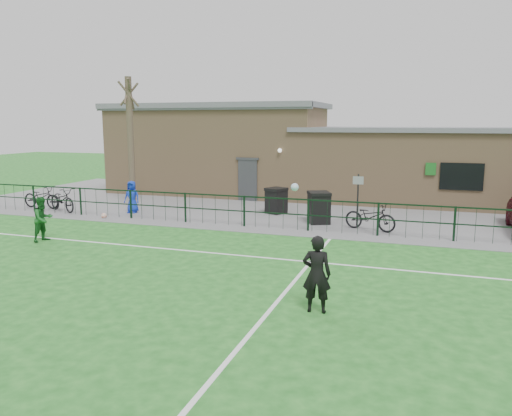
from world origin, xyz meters
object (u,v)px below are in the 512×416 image
(spectator_child, at_px, (132,197))
(ball_ground, at_px, (104,216))
(sign_post, at_px, (358,200))
(bicycle_a, at_px, (41,197))
(bicycle_c, at_px, (62,199))
(wheelie_bin_right, at_px, (319,209))
(bicycle_e, at_px, (370,217))
(outfield_player, at_px, (43,219))
(bare_tree, at_px, (131,143))
(wheelie_bin_left, at_px, (276,202))

(spectator_child, relative_size, ball_ground, 6.16)
(sign_post, relative_size, bicycle_a, 1.01)
(bicycle_a, relative_size, spectator_child, 1.40)
(bicycle_c, xyz_separation_m, spectator_child, (3.15, 0.70, 0.17))
(wheelie_bin_right, height_order, bicycle_a, wheelie_bin_right)
(bicycle_c, bearing_deg, spectator_child, -53.72)
(wheelie_bin_right, distance_m, bicycle_e, 2.19)
(sign_post, bearing_deg, wheelie_bin_right, 179.28)
(bicycle_a, relative_size, outfield_player, 1.31)
(bicycle_e, bearing_deg, ball_ground, 113.31)
(bare_tree, relative_size, outfield_player, 3.99)
(wheelie_bin_right, distance_m, outfield_player, 10.08)
(wheelie_bin_left, distance_m, bicycle_e, 4.82)
(wheelie_bin_right, xyz_separation_m, spectator_child, (-8.25, -0.39, 0.12))
(bicycle_c, relative_size, ball_ground, 8.88)
(bare_tree, relative_size, spectator_child, 4.26)
(wheelie_bin_right, distance_m, sign_post, 1.56)
(wheelie_bin_right, relative_size, outfield_player, 0.77)
(wheelie_bin_left, bearing_deg, bicycle_c, -141.20)
(wheelie_bin_right, relative_size, bicycle_c, 0.57)
(bicycle_e, relative_size, ball_ground, 8.57)
(bicycle_c, relative_size, bicycle_e, 1.04)
(sign_post, xyz_separation_m, bicycle_a, (-14.40, -0.69, -0.48))
(bicycle_a, xyz_separation_m, bicycle_c, (1.50, -0.39, 0.02))
(bicycle_c, height_order, bicycle_e, bicycle_c)
(bare_tree, bearing_deg, wheelie_bin_left, 4.46)
(bicycle_c, distance_m, spectator_child, 3.23)
(wheelie_bin_right, relative_size, bicycle_a, 0.59)
(bicycle_e, height_order, ball_ground, bicycle_e)
(ball_ground, bearing_deg, bicycle_e, 5.94)
(ball_ground, bearing_deg, sign_post, 10.09)
(bicycle_e, bearing_deg, wheelie_bin_right, 88.30)
(wheelie_bin_left, bearing_deg, outfield_player, -106.00)
(bicycle_a, xyz_separation_m, outfield_player, (4.72, -5.17, 0.21))
(wheelie_bin_left, distance_m, bicycle_c, 9.56)
(bicycle_c, bearing_deg, bare_tree, -24.41)
(wheelie_bin_left, height_order, bicycle_e, wheelie_bin_left)
(wheelie_bin_right, xyz_separation_m, bicycle_c, (-11.40, -1.09, -0.05))
(bicycle_e, bearing_deg, sign_post, 56.53)
(bare_tree, distance_m, bicycle_e, 11.54)
(wheelie_bin_left, xyz_separation_m, spectator_child, (-6.05, -1.91, 0.19))
(bicycle_a, height_order, ball_ground, bicycle_a)
(spectator_child, relative_size, outfield_player, 0.94)
(spectator_child, bearing_deg, sign_post, -4.13)
(bare_tree, distance_m, wheelie_bin_left, 7.33)
(wheelie_bin_right, distance_m, bicycle_a, 12.92)
(ball_ground, bearing_deg, wheelie_bin_left, 27.33)
(sign_post, height_order, bicycle_c, sign_post)
(wheelie_bin_left, height_order, bicycle_a, same)
(wheelie_bin_left, height_order, spectator_child, spectator_child)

